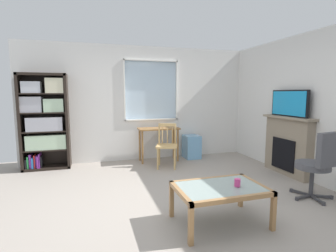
# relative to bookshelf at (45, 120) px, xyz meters

# --- Properties ---
(ground) EXTENTS (6.09, 6.05, 0.02)m
(ground) POSITION_rel_bookshelf_xyz_m (1.96, -2.28, -1.01)
(ground) COLOR #9E9389
(wall_back_with_window) EXTENTS (5.09, 0.15, 2.57)m
(wall_back_with_window) POSITION_rel_bookshelf_xyz_m (1.93, 0.24, 0.25)
(wall_back_with_window) COLOR silver
(wall_back_with_window) RESTS_ON ground
(wall_right) EXTENTS (0.12, 5.25, 2.57)m
(wall_right) POSITION_rel_bookshelf_xyz_m (4.56, -2.28, 0.29)
(wall_right) COLOR silver
(wall_right) RESTS_ON ground
(bookshelf) EXTENTS (0.90, 0.38, 1.91)m
(bookshelf) POSITION_rel_bookshelf_xyz_m (0.00, 0.00, 0.00)
(bookshelf) COLOR black
(bookshelf) RESTS_ON ground
(desk_under_window) EXTENTS (0.91, 0.41, 0.76)m
(desk_under_window) POSITION_rel_bookshelf_xyz_m (2.33, -0.11, -0.39)
(desk_under_window) COLOR olive
(desk_under_window) RESTS_ON ground
(wooden_chair) EXTENTS (0.53, 0.52, 0.90)m
(wooden_chair) POSITION_rel_bookshelf_xyz_m (2.37, -0.62, -0.53)
(wooden_chair) COLOR tan
(wooden_chair) RESTS_ON ground
(plastic_drawer_unit) EXTENTS (0.35, 0.40, 0.54)m
(plastic_drawer_unit) POSITION_rel_bookshelf_xyz_m (3.15, -0.06, -0.73)
(plastic_drawer_unit) COLOR #72ADDB
(plastic_drawer_unit) RESTS_ON ground
(fireplace) EXTENTS (0.26, 1.14, 1.10)m
(fireplace) POSITION_rel_bookshelf_xyz_m (4.41, -1.73, -0.45)
(fireplace) COLOR gray
(fireplace) RESTS_ON ground
(tv) EXTENTS (0.06, 0.87, 0.49)m
(tv) POSITION_rel_bookshelf_xyz_m (4.39, -1.73, 0.34)
(tv) COLOR black
(tv) RESTS_ON fireplace
(office_chair) EXTENTS (0.57, 0.58, 1.00)m
(office_chair) POSITION_rel_bookshelf_xyz_m (3.96, -2.83, -0.44)
(office_chair) COLOR #4C4C51
(office_chair) RESTS_ON ground
(coffee_table) EXTENTS (1.03, 0.69, 0.45)m
(coffee_table) POSITION_rel_bookshelf_xyz_m (2.30, -3.03, -0.61)
(coffee_table) COLOR #8C9E99
(coffee_table) RESTS_ON ground
(sippy_cup) EXTENTS (0.07, 0.07, 0.09)m
(sippy_cup) POSITION_rel_bookshelf_xyz_m (2.49, -3.09, -0.50)
(sippy_cup) COLOR #DB3D84
(sippy_cup) RESTS_ON coffee_table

